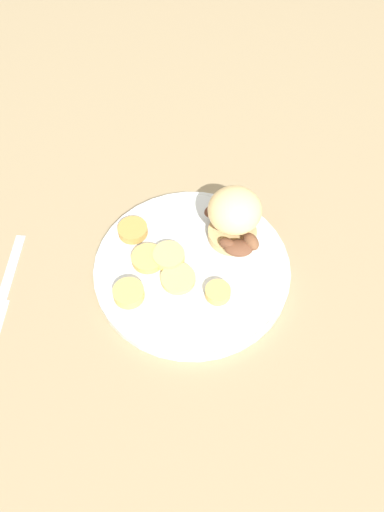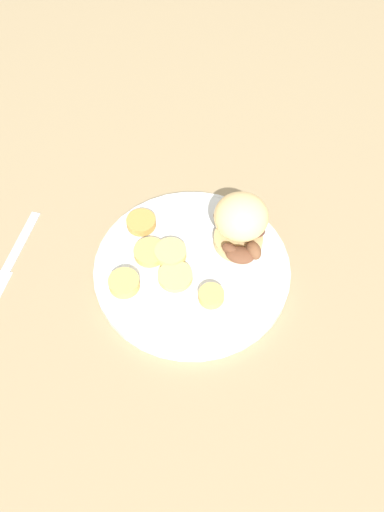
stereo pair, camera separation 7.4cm
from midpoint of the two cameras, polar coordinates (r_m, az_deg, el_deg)
The scene contains 10 objects.
ground_plane at distance 0.78m, azimuth -2.73°, elevation -1.92°, with size 4.00×4.00×0.00m, color #937F5B.
dinner_plate at distance 0.77m, azimuth -2.76°, elevation -1.55°, with size 0.30×0.30×0.02m.
sandwich at distance 0.76m, azimuth 2.09°, elevation 4.31°, with size 0.11×0.12×0.10m.
potato_round_0 at distance 0.80m, azimuth -9.43°, elevation 2.76°, with size 0.05×0.05×0.01m, color #BC8942.
potato_round_1 at distance 0.77m, azimuth -7.82°, elevation -0.49°, with size 0.05×0.05×0.01m, color tan.
potato_round_2 at distance 0.75m, azimuth -4.44°, elevation -2.80°, with size 0.05×0.05×0.01m, color #DBB766.
potato_round_3 at distance 0.74m, azimuth -10.12°, elevation -4.42°, with size 0.05×0.05×0.02m, color tan.
potato_round_4 at distance 0.77m, azimuth -5.33°, elevation 0.03°, with size 0.05×0.05×0.01m, color #DBB766.
potato_round_5 at distance 0.73m, azimuth 0.07°, elevation -4.39°, with size 0.04×0.04×0.01m, color tan.
fork at distance 0.83m, azimuth -22.93°, elevation -3.23°, with size 0.07×0.18×0.00m.
Camera 1 is at (0.13, -0.40, 0.66)m, focal length 35.00 mm.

